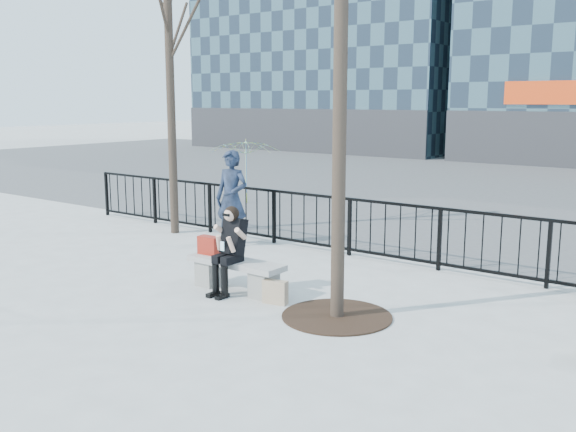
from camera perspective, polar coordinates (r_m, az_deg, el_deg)
The scene contains 11 objects.
ground at distance 9.99m, azimuth -4.62°, elevation -6.63°, with size 120.00×120.00×0.00m, color #9C9D98.
street_surface at distance 23.22m, azimuth 20.63°, elevation 2.47°, with size 60.00×23.00×0.01m, color #474747.
railing at distance 12.20m, azimuth 4.68°, elevation -0.84°, with size 14.00×0.06×1.10m.
tree_left at distance 14.28m, azimuth -10.64°, elevation 18.01°, with size 2.80×2.80×6.50m.
tree_grate at distance 8.82m, azimuth 4.36°, elevation -8.87°, with size 1.50×1.50×0.02m, color black.
bench_main at distance 9.91m, azimuth -4.64°, elevation -4.97°, with size 1.65×0.46×0.49m.
seated_woman at distance 9.70m, azimuth -5.30°, elevation -3.06°, with size 0.50×0.64×1.34m.
handbag at distance 10.22m, azimuth -7.04°, elevation -2.60°, with size 0.35×0.17×0.29m, color #9D2013.
shopping_bag at distance 9.31m, azimuth -1.15°, elevation -6.78°, with size 0.36×0.13×0.34m, color #CAB18F.
standing_man at distance 12.85m, azimuth -5.03°, elevation 1.58°, with size 0.70×0.46×1.93m, color black.
vendor_umbrella at distance 18.15m, azimuth -3.88°, elevation 4.00°, with size 2.00×2.04×1.83m, color #E0EE35.
Camera 1 is at (6.34, -7.15, 2.91)m, focal length 40.00 mm.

